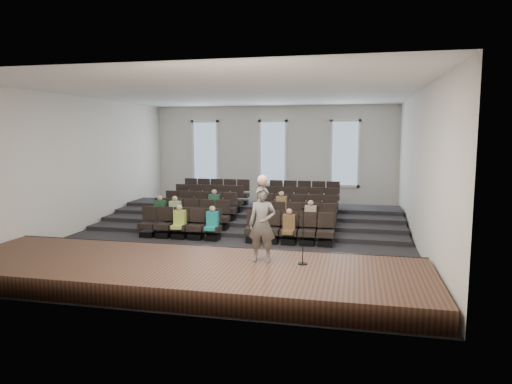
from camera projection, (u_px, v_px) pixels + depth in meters
ground at (237, 237)px, 16.10m from camera, size 14.00×14.00×0.00m
ceiling at (237, 93)px, 15.46m from camera, size 12.00×14.00×0.02m
wall_back at (273, 157)px, 22.58m from camera, size 12.00×0.04×5.00m
wall_front at (146, 192)px, 8.98m from camera, size 12.00×0.04×5.00m
wall_left at (82, 164)px, 17.07m from camera, size 0.04×14.00×5.00m
wall_right at (420, 170)px, 14.50m from camera, size 0.04×14.00×5.00m
stage at (184, 273)px, 11.13m from camera, size 11.80×3.60×0.50m
stage_lip at (207, 255)px, 12.84m from camera, size 11.80×0.06×0.52m
risers at (256, 216)px, 19.15m from camera, size 11.80×4.80×0.60m
seating_rows at (247, 211)px, 17.51m from camera, size 6.80×4.70×1.67m
windows at (273, 153)px, 22.49m from camera, size 8.44×0.10×3.24m
audience at (230, 213)px, 16.39m from camera, size 6.05×2.64×1.10m
speaker at (262, 224)px, 11.18m from camera, size 0.68×0.44×1.85m
mic_stand at (303, 247)px, 10.97m from camera, size 0.23×0.23×1.40m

